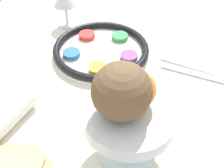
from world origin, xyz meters
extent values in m
cylinder|color=silver|center=(-0.14, -0.02, 0.78)|extent=(0.28, 0.28, 0.01)
torus|color=black|center=(-0.14, -0.02, 0.80)|extent=(0.28, 0.28, 0.02)
cylinder|color=gold|center=(-0.06, -0.02, 0.80)|extent=(0.05, 0.05, 0.01)
cylinder|color=#844299|center=(-0.12, 0.07, 0.80)|extent=(0.05, 0.05, 0.01)
cylinder|color=#33934C|center=(-0.21, 0.04, 0.80)|extent=(0.05, 0.05, 0.01)
cylinder|color=red|center=(-0.21, -0.07, 0.80)|extent=(0.05, 0.05, 0.01)
cylinder|color=#2D6BB7|center=(-0.12, -0.10, 0.80)|extent=(0.05, 0.05, 0.01)
cylinder|color=silver|center=(-0.30, -0.15, 0.78)|extent=(0.07, 0.07, 0.00)
cylinder|color=silver|center=(-0.30, -0.15, 0.82)|extent=(0.01, 0.01, 0.07)
cylinder|color=silver|center=(0.20, 0.07, 0.78)|extent=(0.12, 0.12, 0.01)
cylinder|color=silver|center=(0.20, 0.07, 0.83)|extent=(0.03, 0.03, 0.09)
cylinder|color=silver|center=(0.20, 0.07, 0.89)|extent=(0.18, 0.18, 0.03)
sphere|color=orange|center=(0.18, 0.08, 0.94)|extent=(0.07, 0.07, 0.07)
sphere|color=brown|center=(0.20, 0.06, 0.96)|extent=(0.11, 0.11, 0.11)
cylinder|color=white|center=(0.16, -0.21, 0.81)|extent=(0.20, 0.12, 0.05)
cube|color=silver|center=(-0.10, 0.24, 0.78)|extent=(0.09, 0.17, 0.01)
cube|color=silver|center=(-0.07, 0.24, 0.78)|extent=(0.08, 0.17, 0.01)
camera|label=1|loc=(0.59, 0.07, 1.34)|focal=50.00mm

